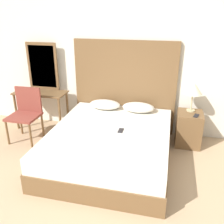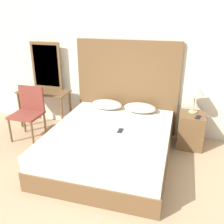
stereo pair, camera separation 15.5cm
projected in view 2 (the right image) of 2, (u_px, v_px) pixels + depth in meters
name	position (u px, v px, depth m)	size (l,w,h in m)	color
wall_back	(131.00, 60.00, 4.46)	(10.00, 0.06, 2.70)	silver
bed	(110.00, 145.00, 3.86)	(1.78, 2.12, 0.51)	brown
headboard	(127.00, 88.00, 4.59)	(1.87, 0.05, 1.71)	brown
pillow_left	(107.00, 104.00, 4.55)	(0.56, 0.36, 0.15)	silver
pillow_right	(140.00, 108.00, 4.39)	(0.56, 0.36, 0.15)	silver
phone_on_bed	(120.00, 131.00, 3.72)	(0.07, 0.15, 0.01)	#232328
nightstand	(190.00, 130.00, 4.22)	(0.42, 0.45, 0.59)	brown
table_lamp	(196.00, 90.00, 4.04)	(0.30, 0.30, 0.50)	tan
phone_on_nightstand	(198.00, 117.00, 3.99)	(0.11, 0.16, 0.01)	black
vanity_desk	(44.00, 98.00, 4.85)	(0.99, 0.44, 0.73)	brown
vanity_mirror	(46.00, 66.00, 4.80)	(0.61, 0.03, 0.90)	brown
chair	(29.00, 109.00, 4.46)	(0.50, 0.48, 0.93)	brown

